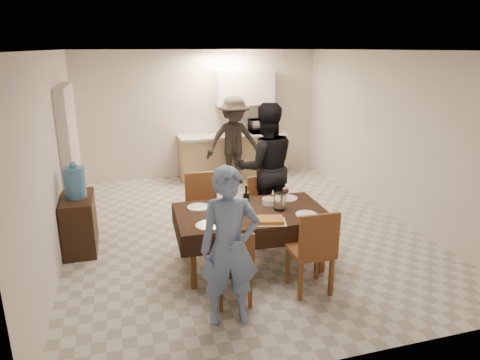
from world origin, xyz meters
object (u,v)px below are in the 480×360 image
object	(u,v)px
console	(80,223)
savoury_tart	(269,220)
water_jug	(75,182)
person_near	(230,247)
person_far	(265,168)
microwave	(262,126)
dining_table	(251,214)
wine_bottle	(246,198)
person_kitchen	(234,141)
water_pitcher	(280,202)

from	to	relation	value
console	savoury_tart	bearing A→B (deg)	-33.21
savoury_tart	water_jug	bearing A→B (deg)	146.79
person_near	person_far	bearing A→B (deg)	69.07
microwave	person_near	distance (m)	5.24
dining_table	wine_bottle	xyz separation A→B (m)	(-0.05, 0.05, 0.20)
dining_table	person_near	xyz separation A→B (m)	(-0.55, -1.05, 0.12)
dining_table	person_kitchen	size ratio (longest dim) A/B	1.08
dining_table	person_kitchen	xyz separation A→B (m)	(0.70, 3.34, 0.19)
savoury_tart	person_far	size ratio (longest dim) A/B	0.20
water_pitcher	microwave	size ratio (longest dim) A/B	0.42
dining_table	console	distance (m)	2.36
dining_table	console	size ratio (longest dim) A/B	2.32
water_pitcher	person_near	xyz separation A→B (m)	(-0.90, -1.00, -0.03)
console	microwave	size ratio (longest dim) A/B	1.56
person_far	person_kitchen	distance (m)	2.30
water_pitcher	person_near	world-z (taller)	person_near
dining_table	person_far	bearing A→B (deg)	64.76
person_far	water_jug	bearing A→B (deg)	4.15
wine_bottle	person_kitchen	world-z (taller)	person_kitchen
microwave	person_kitchen	bearing A→B (deg)	31.43
savoury_tart	microwave	world-z (taller)	microwave
water_jug	dining_table	bearing A→B (deg)	-26.74
water_pitcher	savoury_tart	bearing A→B (deg)	-127.15
water_jug	savoury_tart	distance (m)	2.62
console	wine_bottle	size ratio (longest dim) A/B	2.49
console	microwave	distance (m)	4.51
wine_bottle	person_kitchen	size ratio (longest dim) A/B	0.19
person_kitchen	console	bearing A→B (deg)	-140.61
console	water_jug	size ratio (longest dim) A/B	1.99
dining_table	microwave	distance (m)	4.07
person_far	person_kitchen	bearing A→B (deg)	-89.59
savoury_tart	person_kitchen	bearing A→B (deg)	80.82
water_pitcher	wine_bottle	bearing A→B (deg)	165.96
water_pitcher	person_kitchen	distance (m)	3.41
person_far	dining_table	bearing A→B (deg)	66.54
person_near	savoury_tart	bearing A→B (deg)	52.58
wine_bottle	water_pitcher	world-z (taller)	wine_bottle
console	savoury_tart	world-z (taller)	savoury_tart
water_pitcher	microwave	bearing A→B (deg)	74.19
person_kitchen	water_pitcher	bearing A→B (deg)	-95.91
wine_bottle	water_pitcher	size ratio (longest dim) A/B	1.49
person_near	console	bearing A→B (deg)	132.89
savoury_tart	microwave	bearing A→B (deg)	72.22
person_near	wine_bottle	bearing A→B (deg)	72.27
console	person_near	world-z (taller)	person_near
dining_table	water_jug	xyz separation A→B (m)	(-2.09, 1.05, 0.27)
person_near	water_jug	bearing A→B (deg)	132.89
dining_table	person_far	xyz separation A→B (m)	(0.55, 1.05, 0.27)
water_pitcher	microwave	world-z (taller)	microwave
water_jug	savoury_tart	xyz separation A→B (m)	(2.19, -1.43, -0.21)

